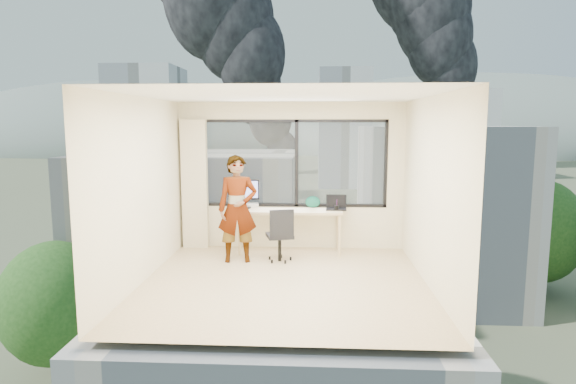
# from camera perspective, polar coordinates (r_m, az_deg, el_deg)

# --- Properties ---
(floor) EXTENTS (4.00, 4.00, 0.01)m
(floor) POSITION_cam_1_polar(r_m,az_deg,el_deg) (6.96, -0.46, -10.59)
(floor) COLOR #CEB486
(floor) RESTS_ON ground
(ceiling) EXTENTS (4.00, 4.00, 0.01)m
(ceiling) POSITION_cam_1_polar(r_m,az_deg,el_deg) (6.60, -0.48, 11.32)
(ceiling) COLOR white
(ceiling) RESTS_ON ground
(wall_front) EXTENTS (4.00, 0.01, 2.60)m
(wall_front) POSITION_cam_1_polar(r_m,az_deg,el_deg) (4.69, -2.01, -3.32)
(wall_front) COLOR #F3E7BC
(wall_front) RESTS_ON ground
(wall_left) EXTENTS (0.01, 4.00, 2.60)m
(wall_left) POSITION_cam_1_polar(r_m,az_deg,el_deg) (7.07, -16.87, 0.19)
(wall_left) COLOR #F3E7BC
(wall_left) RESTS_ON ground
(wall_right) EXTENTS (0.01, 4.00, 2.60)m
(wall_right) POSITION_cam_1_polar(r_m,az_deg,el_deg) (6.83, 16.52, -0.06)
(wall_right) COLOR #F3E7BC
(wall_right) RESTS_ON ground
(window_wall) EXTENTS (3.30, 0.16, 1.55)m
(window_wall) POSITION_cam_1_polar(r_m,az_deg,el_deg) (8.62, 0.70, 3.40)
(window_wall) COLOR black
(window_wall) RESTS_ON ground
(curtain) EXTENTS (0.45, 0.14, 2.30)m
(curtain) POSITION_cam_1_polar(r_m,az_deg,el_deg) (8.79, -10.95, 0.89)
(curtain) COLOR beige
(curtain) RESTS_ON floor
(desk) EXTENTS (1.80, 0.60, 0.75)m
(desk) POSITION_cam_1_polar(r_m,az_deg,el_deg) (8.45, 0.25, -4.58)
(desk) COLOR tan
(desk) RESTS_ON floor
(chair) EXTENTS (0.56, 0.56, 0.90)m
(chair) POSITION_cam_1_polar(r_m,az_deg,el_deg) (7.87, -0.99, -4.98)
(chair) COLOR black
(chair) RESTS_ON floor
(person) EXTENTS (0.69, 0.51, 1.73)m
(person) POSITION_cam_1_polar(r_m,az_deg,el_deg) (7.82, -5.97, -1.99)
(person) COLOR #2D2D33
(person) RESTS_ON floor
(monitor) EXTENTS (0.53, 0.14, 0.52)m
(monitor) POSITION_cam_1_polar(r_m,az_deg,el_deg) (8.52, -5.10, -0.17)
(monitor) COLOR black
(monitor) RESTS_ON desk
(game_console) EXTENTS (0.31, 0.28, 0.07)m
(game_console) POSITION_cam_1_polar(r_m,az_deg,el_deg) (8.69, -4.45, -1.51)
(game_console) COLOR white
(game_console) RESTS_ON desk
(laptop) EXTENTS (0.37, 0.39, 0.23)m
(laptop) POSITION_cam_1_polar(r_m,az_deg,el_deg) (8.38, 5.73, -1.33)
(laptop) COLOR black
(laptop) RESTS_ON desk
(cellphone) EXTENTS (0.13, 0.07, 0.01)m
(cellphone) POSITION_cam_1_polar(r_m,az_deg,el_deg) (8.26, -0.48, -2.18)
(cellphone) COLOR black
(cellphone) RESTS_ON desk
(pen_cup) EXTENTS (0.09, 0.09, 0.09)m
(pen_cup) POSITION_cam_1_polar(r_m,az_deg,el_deg) (8.31, 5.75, -1.88)
(pen_cup) COLOR black
(pen_cup) RESTS_ON desk
(handbag) EXTENTS (0.27, 0.15, 0.20)m
(handbag) POSITION_cam_1_polar(r_m,az_deg,el_deg) (8.57, 2.94, -1.17)
(handbag) COLOR #0B473B
(handbag) RESTS_ON desk
(exterior_ground) EXTENTS (400.00, 400.00, 0.04)m
(exterior_ground) POSITION_cam_1_polar(r_m,az_deg,el_deg) (127.62, 2.92, 0.75)
(exterior_ground) COLOR #515B3D
(exterior_ground) RESTS_ON ground
(near_bldg_a) EXTENTS (16.00, 12.00, 14.00)m
(near_bldg_a) POSITION_cam_1_polar(r_m,az_deg,el_deg) (38.88, -11.03, -5.81)
(near_bldg_a) COLOR beige
(near_bldg_a) RESTS_ON exterior_ground
(near_bldg_b) EXTENTS (14.00, 13.00, 16.00)m
(near_bldg_b) POSITION_cam_1_polar(r_m,az_deg,el_deg) (46.79, 17.43, -2.44)
(near_bldg_b) COLOR white
(near_bldg_b) RESTS_ON exterior_ground
(far_tower_a) EXTENTS (14.00, 14.00, 28.00)m
(far_tower_a) POSITION_cam_1_polar(r_m,az_deg,el_deg) (107.60, -16.19, 6.56)
(far_tower_a) COLOR silver
(far_tower_a) RESTS_ON exterior_ground
(far_tower_b) EXTENTS (13.00, 13.00, 30.00)m
(far_tower_b) POSITION_cam_1_polar(r_m,az_deg,el_deg) (126.81, 6.62, 7.46)
(far_tower_b) COLOR silver
(far_tower_b) RESTS_ON exterior_ground
(far_tower_c) EXTENTS (15.00, 15.00, 26.00)m
(far_tower_c) POSITION_cam_1_polar(r_m,az_deg,el_deg) (153.24, 20.18, 6.37)
(far_tower_c) COLOR silver
(far_tower_c) RESTS_ON exterior_ground
(far_tower_d) EXTENTS (16.00, 14.00, 22.00)m
(far_tower_d) POSITION_cam_1_polar(r_m,az_deg,el_deg) (167.91, -18.05, 5.89)
(far_tower_d) COLOR silver
(far_tower_d) RESTS_ON exterior_ground
(hill_a) EXTENTS (288.00, 216.00, 90.00)m
(hill_a) POSITION_cam_1_polar(r_m,az_deg,el_deg) (348.45, -17.15, 5.04)
(hill_a) COLOR slate
(hill_a) RESTS_ON exterior_ground
(hill_b) EXTENTS (300.00, 220.00, 96.00)m
(hill_b) POSITION_cam_1_polar(r_m,az_deg,el_deg) (341.81, 20.15, 4.85)
(hill_b) COLOR slate
(hill_b) RESTS_ON exterior_ground
(tree_a) EXTENTS (7.00, 7.00, 8.00)m
(tree_a) POSITION_cam_1_polar(r_m,az_deg,el_deg) (35.15, -25.66, -13.11)
(tree_a) COLOR #204B19
(tree_a) RESTS_ON exterior_ground
(tree_b) EXTENTS (7.60, 7.60, 9.00)m
(tree_b) POSITION_cam_1_polar(r_m,az_deg,el_deg) (27.47, 10.83, -17.36)
(tree_b) COLOR #204B19
(tree_b) RESTS_ON exterior_ground
(tree_c) EXTENTS (8.40, 8.40, 10.00)m
(tree_c) POSITION_cam_1_polar(r_m,az_deg,el_deg) (52.55, 27.42, -5.19)
(tree_c) COLOR #204B19
(tree_c) RESTS_ON exterior_ground
(smoke_plume_a) EXTENTS (40.00, 24.00, 90.00)m
(smoke_plume_a) POSITION_cam_1_polar(r_m,az_deg,el_deg) (161.18, -0.70, 21.25)
(smoke_plume_a) COLOR black
(smoke_plume_a) RESTS_ON exterior_ground
(smoke_plume_b) EXTENTS (30.00, 18.00, 70.00)m
(smoke_plume_b) POSITION_cam_1_polar(r_m,az_deg,el_deg) (186.48, 20.89, 15.19)
(smoke_plume_b) COLOR black
(smoke_plume_b) RESTS_ON exterior_ground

